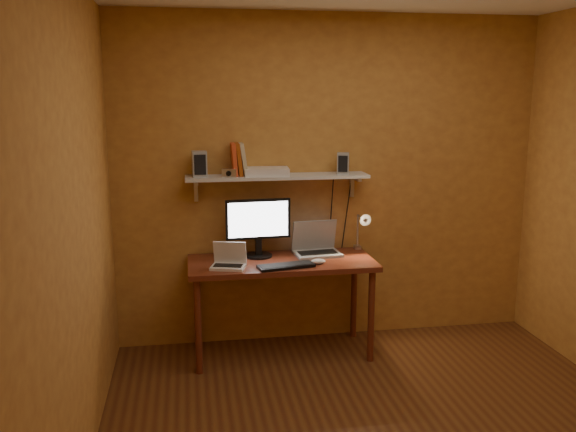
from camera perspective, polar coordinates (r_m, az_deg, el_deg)
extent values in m
cube|color=#C58D3C|center=(4.90, 3.87, 3.31)|extent=(3.40, 0.02, 2.60)
cube|color=#C58D3C|center=(3.24, -19.74, -1.64)|extent=(0.02, 3.20, 2.60)
cube|color=maroon|center=(4.62, -0.61, -4.42)|extent=(1.40, 0.60, 0.04)
cylinder|color=maroon|center=(4.46, -8.40, -10.23)|extent=(0.05, 0.05, 0.71)
cylinder|color=maroon|center=(4.65, 7.79, -9.27)|extent=(0.05, 0.05, 0.71)
cylinder|color=maroon|center=(4.91, -8.52, -8.16)|extent=(0.05, 0.05, 0.71)
cylinder|color=maroon|center=(5.08, 6.18, -7.39)|extent=(0.05, 0.05, 0.71)
cube|color=silver|center=(4.67, -0.99, 3.71)|extent=(1.40, 0.25, 0.02)
cube|color=silver|center=(4.74, -8.62, 2.45)|extent=(0.03, 0.03, 0.18)
cube|color=silver|center=(4.92, 6.00, 2.84)|extent=(0.03, 0.03, 0.18)
cylinder|color=black|center=(4.72, -2.78, -3.73)|extent=(0.22, 0.22, 0.02)
cube|color=black|center=(4.70, -2.79, -2.80)|extent=(0.05, 0.04, 0.15)
cube|color=black|center=(4.65, -2.81, -0.28)|extent=(0.50, 0.06, 0.31)
cube|color=white|center=(4.63, -2.79, -0.33)|extent=(0.46, 0.03, 0.27)
cube|color=#95999E|center=(4.76, 2.78, -3.55)|extent=(0.37, 0.28, 0.02)
cube|color=black|center=(4.76, 2.78, -3.42)|extent=(0.31, 0.16, 0.00)
cube|color=#95999E|center=(4.82, 2.46, -1.78)|extent=(0.36, 0.11, 0.24)
cube|color=#151D42|center=(4.82, 2.46, -1.78)|extent=(0.31, 0.08, 0.20)
cube|color=silver|center=(4.43, -5.62, -4.77)|extent=(0.28, 0.23, 0.02)
cube|color=black|center=(4.42, -5.63, -4.63)|extent=(0.22, 0.14, 0.00)
cube|color=silver|center=(4.47, -5.46, -3.40)|extent=(0.24, 0.11, 0.17)
cube|color=black|center=(4.47, -5.46, -3.40)|extent=(0.21, 0.09, 0.14)
cube|color=black|center=(4.43, -0.19, -4.70)|extent=(0.43, 0.21, 0.02)
ellipsoid|color=silver|center=(4.52, 2.85, -4.26)|extent=(0.11, 0.08, 0.04)
cube|color=silver|center=(4.98, 6.50, -3.18)|extent=(0.05, 0.06, 0.08)
cylinder|color=silver|center=(4.94, 6.54, -1.50)|extent=(0.02, 0.02, 0.28)
cylinder|color=silver|center=(4.84, 6.84, -0.10)|extent=(0.01, 0.16, 0.01)
cone|color=silver|center=(4.76, 7.11, -0.29)|extent=(0.09, 0.09, 0.09)
sphere|color=#FFE0A5|center=(4.74, 7.17, -0.34)|extent=(0.04, 0.04, 0.04)
cube|color=#95999E|center=(4.62, -8.28, 4.85)|extent=(0.11, 0.11, 0.19)
cube|color=#95999E|center=(4.76, 5.18, 4.95)|extent=(0.11, 0.11, 0.16)
cube|color=#CC431F|center=(4.63, -5.07, 5.29)|extent=(0.05, 0.17, 0.25)
cube|color=#983F0F|center=(4.63, -4.64, 5.30)|extent=(0.06, 0.17, 0.25)
cube|color=#C0B493|center=(4.64, -4.21, 5.31)|extent=(0.07, 0.17, 0.25)
cube|color=silver|center=(4.55, -5.53, 4.02)|extent=(0.11, 0.06, 0.06)
cylinder|color=black|center=(4.53, -5.52, 3.98)|extent=(0.04, 0.03, 0.04)
cube|color=silver|center=(4.66, -2.01, 4.19)|extent=(0.35, 0.25, 0.06)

